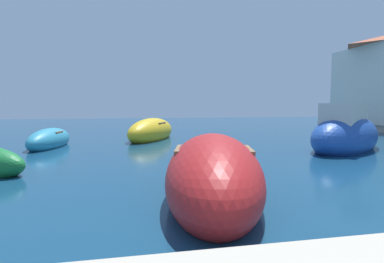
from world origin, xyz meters
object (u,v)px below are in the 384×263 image
Objects in this scene: moored_boat_4 at (345,135)px; moored_boat_6 at (151,132)px; moored_boat_0 at (49,140)px; moored_boat_2 at (213,176)px.

moored_boat_4 reaches higher than moored_boat_6.
moored_boat_4 is (13.44, -3.52, 0.35)m from moored_boat_0.
moored_boat_6 is at bearing 109.18° from moored_boat_4.
moored_boat_2 is at bearing -178.76° from moored_boat_4.
moored_boat_0 is 0.67× the size of moored_boat_4.
moored_boat_4 is (7.74, 5.85, 0.17)m from moored_boat_2.
moored_boat_2 is (5.70, -9.37, 0.18)m from moored_boat_0.
moored_boat_6 is (5.04, 2.35, 0.12)m from moored_boat_0.
moored_boat_2 is 11.74m from moored_boat_6.
moored_boat_2 is 9.70m from moored_boat_4.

